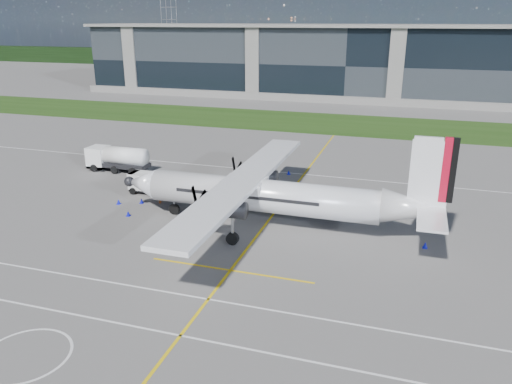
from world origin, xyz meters
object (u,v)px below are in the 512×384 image
Objects in this scene: baggage_tug at (146,183)px; ground_crew_person at (160,193)px; safety_cone_tail at (425,245)px; turboprop_aircraft at (274,178)px; safety_cone_fwd at (119,202)px; safety_cone_nose_stbd at (141,201)px; safety_cone_stbdwing at (289,172)px; safety_cone_nose_port at (128,213)px; fuel_tanker_truck at (114,159)px; pylon_west at (169,24)px.

baggage_tug is 3.56m from ground_crew_person.
baggage_tug is at bearing 169.23° from safety_cone_tail.
safety_cone_fwd is (-15.48, 0.74, -4.06)m from turboprop_aircraft.
turboprop_aircraft is 57.49× the size of safety_cone_fwd.
safety_cone_nose_stbd is (-1.64, -0.71, -0.69)m from ground_crew_person.
safety_cone_stbdwing is at bearing 50.09° from safety_cone_nose_stbd.
safety_cone_nose_port is at bearing -177.54° from safety_cone_tail.
turboprop_aircraft is 3.75× the size of fuel_tanker_truck.
safety_cone_nose_stbd is at bearing 175.20° from safety_cone_tail.
safety_cone_nose_port is at bearing -53.00° from fuel_tanker_truck.
safety_cone_tail is at bearing -57.04° from pylon_west.
turboprop_aircraft is 8.46× the size of baggage_tug.
baggage_tug is 3.25m from safety_cone_nose_stbd.
fuel_tanker_truck is 12.25m from safety_cone_nose_stbd.
ground_crew_person is at bearing 173.22° from safety_cone_tail.
safety_cone_nose_stbd is at bearing 99.26° from safety_cone_nose_port.
safety_cone_nose_stbd is (1.96, 0.87, 0.00)m from safety_cone_fwd.
turboprop_aircraft is 12.96m from safety_cone_tail.
safety_cone_nose_port is at bearing -75.09° from baggage_tug.
turboprop_aircraft is 24.51m from fuel_tanker_truck.
turboprop_aircraft is 12.57m from ground_crew_person.
pylon_west is 60.00× the size of safety_cone_tail.
pylon_west is at bearing 115.79° from baggage_tug.
fuel_tanker_truck is 15.34× the size of safety_cone_tail.
safety_cone_stbdwing is (12.27, 10.38, -0.77)m from baggage_tug.
ground_crew_person is 15.82m from safety_cone_stbdwing.
baggage_tug is 16.09m from safety_cone_stbdwing.
turboprop_aircraft reaches higher than safety_cone_tail.
turboprop_aircraft is 15.69m from baggage_tug.
safety_cone_fwd is 3.45m from safety_cone_nose_port.
safety_cone_tail is (34.32, -10.91, -1.19)m from fuel_tanker_truck.
baggage_tug is (69.08, -142.95, -13.98)m from pylon_west.
fuel_tanker_truck is 20.22m from safety_cone_stbdwing.
fuel_tanker_truck is (-22.03, 10.35, -2.87)m from turboprop_aircraft.
safety_cone_nose_stbd and safety_cone_nose_port have the same top height.
safety_cone_stbdwing is 17.38m from safety_cone_nose_stbd.
ground_crew_person is 4.17m from safety_cone_nose_port.
turboprop_aircraft reaches higher than baggage_tug.
safety_cone_nose_port is (0.53, -3.25, 0.00)m from safety_cone_nose_stbd.
fuel_tanker_truck is 15.34× the size of safety_cone_nose_port.
pylon_west is 162.61m from ground_crew_person.
turboprop_aircraft is at bearing -25.17° from fuel_tanker_truck.
turboprop_aircraft is (83.72, -147.52, -10.69)m from pylon_west.
ground_crew_person reaches higher than safety_cone_tail.
baggage_tug is 1.80× the size of ground_crew_person.
safety_cone_tail is at bearing 2.46° from safety_cone_nose_port.
turboprop_aircraft is 15.67m from safety_cone_stbdwing.
safety_cone_tail is (24.18, -2.87, -0.69)m from ground_crew_person.
pylon_west is 60.00× the size of safety_cone_fwd.
baggage_tug is 3.99m from safety_cone_fwd.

